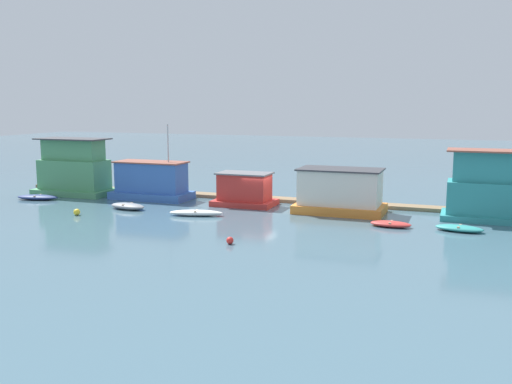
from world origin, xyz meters
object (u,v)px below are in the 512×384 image
Objects in this scene: houseboat_red at (245,190)px; houseboat_blue at (151,182)px; houseboat_orange at (340,192)px; dinghy_white at (196,213)px; dinghy_grey at (128,206)px; dinghy_red at (391,224)px; houseboat_teal at (494,190)px; dinghy_teal at (459,228)px; buoy_yellow at (77,212)px; houseboat_green at (74,170)px; dinghy_navy at (38,197)px; buoy_red at (230,240)px.

houseboat_blue is at bearing 178.65° from houseboat_red.
dinghy_white is (-10.15, -5.11, -1.44)m from houseboat_orange.
dinghy_grey is (0.80, -5.22, -1.32)m from houseboat_blue.
houseboat_teal is at bearing 35.10° from dinghy_red.
dinghy_teal is 6.46× the size of buoy_yellow.
houseboat_green is 1.84× the size of dinghy_navy.
houseboat_orange is 6.17m from dinghy_red.
dinghy_red is at bearing 44.20° from buoy_red.
houseboat_green is 8.24m from houseboat_blue.
dinghy_red is 6.37× the size of buoy_red.
houseboat_red is at bearing 71.61° from dinghy_white.
dinghy_teal is (17.32, -4.25, -1.08)m from houseboat_red.
houseboat_teal reaches higher than houseboat_orange.
houseboat_red is 11.38× the size of buoy_red.
houseboat_orange is at bearing -2.22° from houseboat_blue.
dinghy_navy is 1.40× the size of dinghy_red.
houseboat_orange is at bearing 23.26° from buoy_yellow.
dinghy_navy is (-26.87, -3.31, -1.44)m from houseboat_orange.
houseboat_orange is 13.23m from buoy_red.
houseboat_blue is at bearing 1.93° from houseboat_green.
buoy_red reaches higher than dinghy_teal.
houseboat_red reaches higher than dinghy_teal.
dinghy_grey reaches higher than buoy_red.
houseboat_green reaches higher than houseboat_teal.
dinghy_white is (15.50, -5.51, -2.10)m from houseboat_green.
houseboat_red is at bearing 107.49° from buoy_red.
buoy_red is 0.89× the size of buoy_yellow.
buoy_red is (-4.23, -12.45, -1.44)m from houseboat_orange.
dinghy_red is (21.13, 0.56, -0.05)m from dinghy_grey.
houseboat_teal is at bearing 40.50° from buoy_red.
houseboat_teal reaches higher than dinghy_red.
dinghy_grey is at bearing 147.53° from buoy_red.
houseboat_teal reaches higher than houseboat_red.
buoy_yellow is (6.72, -8.53, -2.08)m from houseboat_green.
dinghy_grey is 4.24m from buoy_yellow.
dinghy_grey is at bearing -28.81° from houseboat_green.
dinghy_red is at bearing 4.40° from dinghy_white.
dinghy_grey is at bearing -169.16° from houseboat_teal.
houseboat_orange reaches higher than dinghy_teal.
houseboat_red is 5.96m from dinghy_white.
dinghy_teal is 28.28m from buoy_yellow.
houseboat_red is 19.62m from houseboat_teal.
houseboat_orange is 1.63× the size of dinghy_white.
dinghy_navy is (-1.22, -3.71, -2.11)m from houseboat_green.
houseboat_green is 1.07× the size of houseboat_orange.
buoy_red is (21.42, -12.85, -2.11)m from houseboat_green.
houseboat_blue reaches higher than buoy_red.
buoy_red is (-13.25, -8.66, 0.02)m from dinghy_teal.
dinghy_navy is at bearing -173.85° from houseboat_teal.
houseboat_red is 13.58m from buoy_red.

